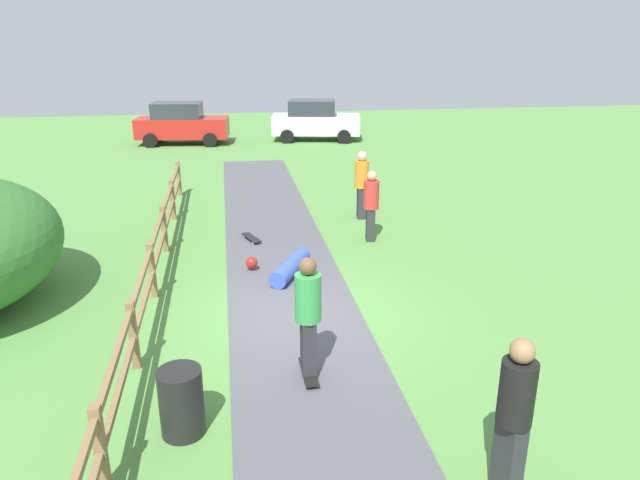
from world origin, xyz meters
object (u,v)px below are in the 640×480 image
at_px(bystander_black, 515,409).
at_px(parked_car_red, 181,123).
at_px(trash_bin, 181,402).
at_px(parked_car_white, 315,120).
at_px(skater_riding, 308,312).
at_px(bystander_red, 371,203).
at_px(bystander_orange, 362,181).
at_px(skateboard_loose, 251,238).
at_px(skater_fallen, 287,267).

height_order(bystander_black, parked_car_red, parked_car_red).
distance_m(trash_bin, bystander_black, 3.98).
relative_size(trash_bin, parked_car_white, 0.20).
bearing_deg(parked_car_white, parked_car_red, -179.96).
height_order(skater_riding, parked_car_white, parked_car_white).
bearing_deg(bystander_red, bystander_orange, 83.95).
relative_size(trash_bin, bystander_orange, 0.48).
bearing_deg(bystander_black, skateboard_loose, 105.13).
relative_size(trash_bin, skater_fallen, 0.59).
height_order(skateboard_loose, bystander_orange, bystander_orange).
bearing_deg(bystander_black, skater_riding, 125.68).
xyz_separation_m(skater_riding, skateboard_loose, (-0.53, 6.22, -0.99)).
bearing_deg(bystander_red, bystander_black, -93.67).
bearing_deg(parked_car_red, skater_riding, -81.64).
bearing_deg(skater_fallen, skater_riding, -91.62).
relative_size(skater_fallen, parked_car_white, 0.35).
xyz_separation_m(trash_bin, bystander_orange, (4.34, 8.67, 0.60)).
bearing_deg(skater_riding, bystander_red, 67.70).
relative_size(skater_fallen, bystander_orange, 0.82).
bearing_deg(parked_car_white, skater_riding, -99.12).
distance_m(trash_bin, parked_car_red, 21.62).
xyz_separation_m(bystander_black, bystander_orange, (0.73, 10.24, -0.00)).
bearing_deg(parked_car_white, skater_fallen, -100.84).
bearing_deg(skateboard_loose, bystander_black, -74.87).
bearing_deg(parked_car_red, skater_fallen, -79.36).
bearing_deg(bystander_black, bystander_red, 86.33).
height_order(skater_riding, bystander_black, skater_riding).
xyz_separation_m(bystander_orange, parked_car_white, (0.72, 12.92, -0.09)).
height_order(trash_bin, skater_riding, skater_riding).
bearing_deg(skateboard_loose, skater_fallen, -74.62).
distance_m(skateboard_loose, bystander_black, 9.16).
bearing_deg(parked_car_white, trash_bin, -103.20).
relative_size(bystander_black, parked_car_red, 0.43).
xyz_separation_m(skater_riding, parked_car_red, (-3.03, 20.58, -0.12)).
height_order(bystander_red, parked_car_white, parked_car_white).
bearing_deg(bystander_orange, skateboard_loose, -155.06).
distance_m(skater_fallen, bystander_black, 6.75).
bearing_deg(bystander_black, bystander_orange, 85.90).
bearing_deg(bystander_red, skateboard_loose, 172.04).
relative_size(bystander_black, bystander_red, 1.07).
distance_m(skater_fallen, parked_car_white, 17.01).
distance_m(trash_bin, bystander_orange, 9.71).
bearing_deg(parked_car_white, skateboard_loose, -104.96).
height_order(bystander_orange, parked_car_red, parked_car_red).
relative_size(skater_fallen, bystander_black, 0.82).
xyz_separation_m(trash_bin, parked_car_white, (5.06, 21.58, 0.51)).
height_order(skateboard_loose, parked_car_red, parked_car_red).
xyz_separation_m(trash_bin, parked_car_red, (-1.27, 21.58, 0.51)).
xyz_separation_m(bystander_black, parked_car_red, (-4.87, 23.16, -0.09)).
xyz_separation_m(skater_fallen, parked_car_red, (-3.14, 16.69, 0.76)).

